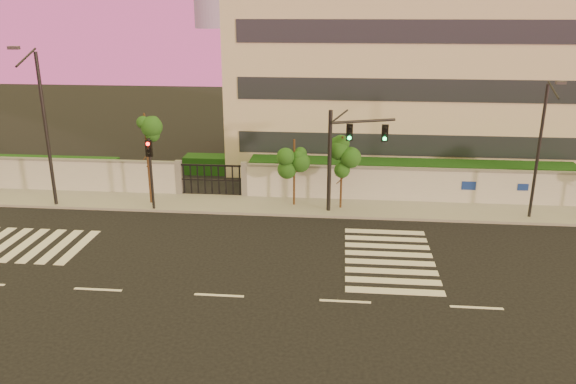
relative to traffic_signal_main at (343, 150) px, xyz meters
name	(u,v)px	position (x,y,z in m)	size (l,w,h in m)	color
ground	(219,295)	(-4.79, -9.87, -3.64)	(120.00, 120.00, 0.00)	black
sidewalk	(258,205)	(-4.79, 0.63, -3.56)	(60.00, 3.00, 0.15)	gray
perimeter_wall	(263,181)	(-4.69, 2.13, -2.57)	(60.00, 0.36, 2.20)	#B5B7BC
hedge_row	(285,173)	(-3.62, 4.87, -2.82)	(41.00, 4.25, 1.80)	#103510
institutional_building	(404,76)	(4.21, 12.12, 2.52)	(24.40, 12.40, 12.25)	beige
road_markings	(203,254)	(-6.37, -6.11, -3.63)	(57.00, 7.62, 0.02)	silver
street_tree_c	(147,138)	(-10.95, 0.34, 0.30)	(1.46, 1.16, 5.35)	#382314
street_tree_d	(295,157)	(-2.69, 0.78, -0.71)	(1.48, 1.18, 3.97)	#382314
street_tree_e	(342,156)	(-0.03, 0.55, -0.52)	(1.50, 1.19, 4.23)	#382314
traffic_signal_main	(343,150)	(0.00, 0.00, 0.00)	(3.56, 1.34, 5.75)	black
traffic_signal_secondary	(150,166)	(-10.50, -0.65, -0.99)	(0.32, 0.33, 4.17)	black
streetlight_west	(43,123)	(-16.32, -0.64, 1.27)	(0.54, 2.18, 9.07)	black
streetlight_east	(540,146)	(10.10, -0.10, 0.46)	(0.45, 1.82, 7.58)	black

